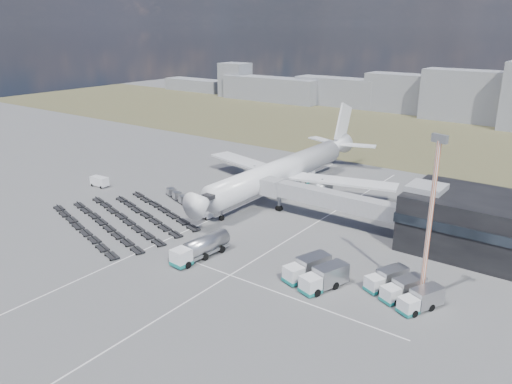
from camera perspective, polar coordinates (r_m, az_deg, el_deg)
The scene contains 16 objects.
ground at distance 94.70m, azimuth -7.46°, elevation -4.86°, with size 420.00×420.00×0.00m, color #565659.
grass_strip at distance 186.36m, azimuth 16.59°, elevation 6.27°, with size 420.00×90.00×0.01m, color brown.
lane_markings at distance 90.86m, azimuth -1.65°, elevation -5.74°, with size 47.12×110.00×0.01m.
terminal at distance 92.85m, azimuth 25.87°, elevation -3.65°, with size 30.40×16.40×11.00m.
jet_bridge at distance 99.43m, azimuth 7.31°, elevation -0.56°, with size 30.30×3.80×7.05m.
airliner at distance 116.91m, azimuth 3.40°, elevation 2.62°, with size 51.59×64.53×17.62m.
skyline at distance 218.83m, azimuth 23.38°, elevation 9.89°, with size 305.58×26.21×25.93m.
fuel_tanker at distance 84.87m, azimuth -6.35°, elevation -6.34°, with size 3.87×11.55×3.67m.
pushback_tug at distance 101.99m, azimuth -5.78°, elevation -2.62°, with size 3.01×1.69×1.38m, color white.
utility_van at distance 126.75m, azimuth -17.45°, elevation 1.13°, with size 4.60×2.08×2.43m, color white.
catering_truck at distance 124.31m, azimuth 5.73°, elevation 1.61°, with size 2.54×5.59×2.51m.
service_trucks_near at distance 77.12m, azimuth 6.82°, elevation -9.15°, with size 8.75×9.58×3.18m.
service_trucks_far at distance 75.80m, azimuth 16.46°, elevation -10.56°, with size 11.20×10.10×2.78m.
uld_row at distance 109.00m, azimuth -7.99°, elevation -1.11°, with size 17.95×8.04×1.69m.
baggage_dollies at distance 103.63m, azimuth -14.92°, elevation -3.02°, with size 35.02×26.77×0.74m.
floodlight_mast at distance 72.14m, azimuth 19.25°, elevation -3.12°, with size 2.29×1.86×24.06m.
Camera 1 is at (60.83, -62.11, 37.55)m, focal length 35.00 mm.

